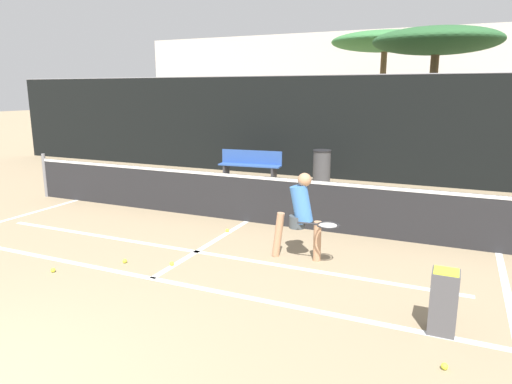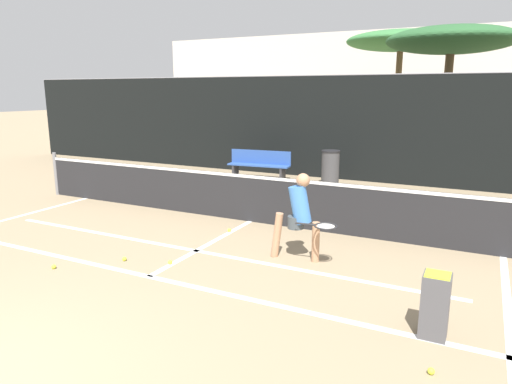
% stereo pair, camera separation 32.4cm
% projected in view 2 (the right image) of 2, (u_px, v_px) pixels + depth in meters
% --- Properties ---
extents(court_baseline_near, '(11.00, 0.10, 0.01)m').
position_uv_depth(court_baseline_near, '(149.00, 277.00, 6.45)').
color(court_baseline_near, white).
rests_on(court_baseline_near, ground).
extents(court_service_line, '(8.25, 0.10, 0.01)m').
position_uv_depth(court_service_line, '(196.00, 251.00, 7.49)').
color(court_service_line, white).
rests_on(court_service_line, ground).
extents(court_center_mark, '(0.10, 3.13, 0.01)m').
position_uv_depth(court_center_mark, '(208.00, 244.00, 7.81)').
color(court_center_mark, white).
rests_on(court_center_mark, ground).
extents(court_sideline_left, '(0.10, 4.13, 0.01)m').
position_uv_depth(court_sideline_left, '(30.00, 213.00, 9.78)').
color(court_sideline_left, white).
rests_on(court_sideline_left, ground).
extents(court_sideline_right, '(0.10, 4.13, 0.01)m').
position_uv_depth(court_sideline_right, '(507.00, 296.00, 5.84)').
color(court_sideline_right, white).
rests_on(court_sideline_right, ground).
extents(net, '(11.09, 0.09, 1.07)m').
position_uv_depth(net, '(250.00, 197.00, 9.07)').
color(net, slate).
rests_on(net, ground).
extents(fence_back, '(24.00, 0.06, 3.03)m').
position_uv_depth(fence_back, '(331.00, 128.00, 13.41)').
color(fence_back, black).
rests_on(fence_back, ground).
extents(player_practicing, '(1.12, 0.49, 1.37)m').
position_uv_depth(player_practicing, '(299.00, 213.00, 6.94)').
color(player_practicing, tan).
rests_on(player_practicing, ground).
extents(tennis_ball_scattered_0, '(0.07, 0.07, 0.07)m').
position_uv_depth(tennis_ball_scattered_0, '(229.00, 230.00, 8.49)').
color(tennis_ball_scattered_0, '#D1E033').
rests_on(tennis_ball_scattered_0, ground).
extents(tennis_ball_scattered_1, '(0.07, 0.07, 0.07)m').
position_uv_depth(tennis_ball_scattered_1, '(431.00, 371.00, 4.22)').
color(tennis_ball_scattered_1, '#D1E033').
rests_on(tennis_ball_scattered_1, ground).
extents(tennis_ball_scattered_2, '(0.07, 0.07, 0.07)m').
position_uv_depth(tennis_ball_scattered_2, '(54.00, 267.00, 6.73)').
color(tennis_ball_scattered_2, '#D1E033').
rests_on(tennis_ball_scattered_2, ground).
extents(tennis_ball_scattered_3, '(0.07, 0.07, 0.07)m').
position_uv_depth(tennis_ball_scattered_3, '(170.00, 262.00, 6.90)').
color(tennis_ball_scattered_3, '#D1E033').
rests_on(tennis_ball_scattered_3, ground).
extents(tennis_ball_scattered_4, '(0.07, 0.07, 0.07)m').
position_uv_depth(tennis_ball_scattered_4, '(124.00, 259.00, 7.04)').
color(tennis_ball_scattered_4, '#D1E033').
rests_on(tennis_ball_scattered_4, ground).
extents(ball_hopper, '(0.28, 0.28, 0.71)m').
position_uv_depth(ball_hopper, '(435.00, 304.00, 4.81)').
color(ball_hopper, '#4C4C51').
rests_on(ball_hopper, ground).
extents(courtside_bench, '(1.88, 0.55, 0.86)m').
position_uv_depth(courtside_bench, '(259.00, 164.00, 13.39)').
color(courtside_bench, '#2D519E').
rests_on(courtside_bench, ground).
extents(trash_bin, '(0.51, 0.51, 0.98)m').
position_uv_depth(trash_bin, '(330.00, 168.00, 12.52)').
color(trash_bin, '#3F3F42').
rests_on(trash_bin, ground).
extents(parked_car, '(1.86, 4.45, 1.53)m').
position_uv_depth(parked_car, '(437.00, 149.00, 15.30)').
color(parked_car, black).
rests_on(parked_car, ground).
extents(tree_west, '(4.26, 4.26, 4.67)m').
position_uv_depth(tree_west, '(451.00, 42.00, 15.25)').
color(tree_west, brown).
rests_on(tree_west, ground).
extents(tree_mid, '(4.87, 4.87, 5.23)m').
position_uv_depth(tree_mid, '(401.00, 42.00, 20.66)').
color(tree_mid, brown).
rests_on(tree_mid, ground).
extents(building_far, '(36.00, 2.40, 6.28)m').
position_uv_depth(building_far, '(418.00, 82.00, 28.71)').
color(building_far, beige).
rests_on(building_far, ground).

